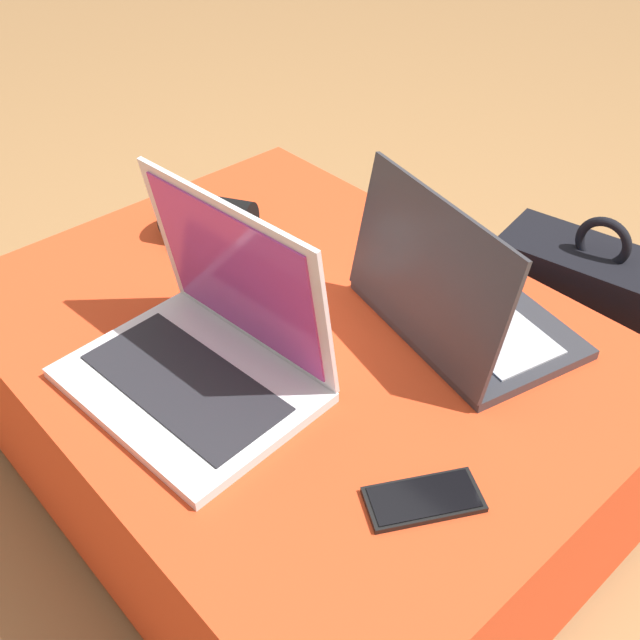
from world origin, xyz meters
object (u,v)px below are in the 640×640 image
laptop_near (205,347)px  coffee_mug (261,268)px  cell_phone (423,499)px  laptop_far (454,302)px  backpack (576,344)px  wrist_brace (209,219)px

laptop_near → coffee_mug: 0.22m
cell_phone → coffee_mug: (-0.47, 0.12, 0.04)m
laptop_far → coffee_mug: bearing=42.3°
cell_phone → backpack: backpack is taller
laptop_far → backpack: bearing=-87.3°
cell_phone → backpack: (-0.13, 0.61, -0.19)m
laptop_far → wrist_brace: size_ratio=2.06×
cell_phone → coffee_mug: coffee_mug is taller
coffee_mug → laptop_near: bearing=-59.8°
backpack → wrist_brace: size_ratio=2.63×
laptop_near → backpack: size_ratio=0.76×
wrist_brace → laptop_far: bearing=15.4°
laptop_far → cell_phone: 0.34m
laptop_far → backpack: (0.06, 0.33, -0.24)m
laptop_near → wrist_brace: 0.36m
laptop_near → coffee_mug: (-0.11, 0.19, -0.01)m
laptop_far → cell_phone: laptop_far is taller
coffee_mug → backpack: bearing=55.6°
laptop_far → wrist_brace: 0.48m
laptop_near → laptop_far: laptop_near is taller
backpack → coffee_mug: backpack is taller
backpack → coffee_mug: size_ratio=4.08×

